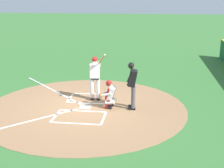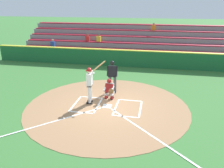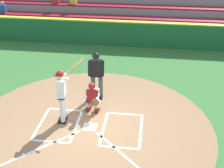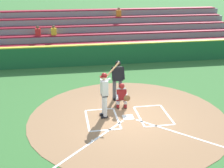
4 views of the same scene
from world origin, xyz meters
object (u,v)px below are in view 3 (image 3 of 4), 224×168
(batter, at_px, (62,92))
(plate_umpire, at_px, (96,72))
(baseball, at_px, (23,154))
(catcher, at_px, (93,97))

(batter, bearing_deg, plate_umpire, -117.19)
(plate_umpire, distance_m, baseball, 3.91)
(batter, bearing_deg, baseball, 68.82)
(catcher, bearing_deg, batter, 39.98)
(catcher, height_order, baseball, catcher)
(baseball, bearing_deg, catcher, -121.48)
(catcher, distance_m, plate_umpire, 1.02)
(batter, relative_size, baseball, 28.76)
(batter, height_order, baseball, batter)
(catcher, relative_size, plate_umpire, 0.61)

